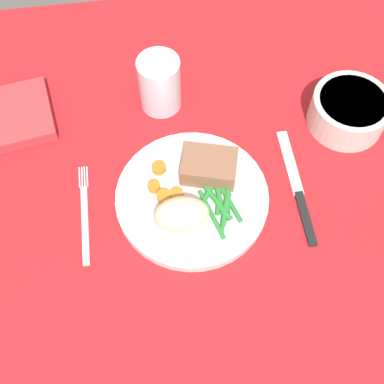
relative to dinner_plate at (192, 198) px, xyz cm
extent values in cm
cube|color=red|center=(-1.06, 1.98, -1.80)|extent=(120.00, 90.00, 2.00)
cylinder|color=white|center=(0.00, 0.00, 0.00)|extent=(23.22, 23.22, 1.60)
cube|color=#936047|center=(3.13, 3.66, 2.51)|extent=(9.54, 7.99, 3.43)
ellipsoid|color=beige|center=(-2.09, -4.18, 3.27)|extent=(7.97, 5.35, 4.94)
cylinder|color=orange|center=(-2.28, 0.07, 1.38)|extent=(2.04, 2.04, 1.16)
cylinder|color=orange|center=(-4.23, 0.13, 1.31)|extent=(2.20, 2.20, 1.03)
cylinder|color=orange|center=(-5.53, 2.24, 1.36)|extent=(1.91, 1.91, 1.12)
cylinder|color=orange|center=(-4.44, 5.17, 1.35)|extent=(2.21, 2.21, 1.10)
cylinder|color=#2D8C38|center=(3.93, -0.54, 1.18)|extent=(1.11, 7.05, 0.77)
cylinder|color=#2D8C38|center=(5.40, -2.15, 1.16)|extent=(2.78, 6.86, 0.71)
cylinder|color=#2D8C38|center=(2.05, -0.69, 1.22)|extent=(4.01, 5.34, 0.83)
cylinder|color=#2D8C38|center=(4.04, -0.47, 1.15)|extent=(2.33, 6.98, 0.69)
cylinder|color=#2D8C38|center=(3.56, -1.99, 1.24)|extent=(3.63, 6.35, 0.88)
cylinder|color=#2D8C38|center=(4.44, -3.77, 1.12)|extent=(2.95, 6.42, 0.65)
cylinder|color=#2D8C38|center=(4.82, -2.29, 1.22)|extent=(2.97, 7.09, 0.85)
cylinder|color=#2D8C38|center=(5.28, -0.72, 1.20)|extent=(1.82, 6.22, 0.79)
cylinder|color=#2D8C38|center=(2.38, -3.72, 1.14)|extent=(2.97, 8.31, 0.69)
cube|color=silver|center=(-16.36, -2.00, -0.60)|extent=(1.00, 13.00, 0.40)
cube|color=silver|center=(-16.96, 6.30, -0.60)|extent=(0.24, 3.60, 0.40)
cube|color=silver|center=(-16.56, 6.30, -0.60)|extent=(0.24, 3.60, 0.40)
cube|color=silver|center=(-16.16, 6.30, -0.60)|extent=(0.24, 3.60, 0.40)
cube|color=silver|center=(-15.76, 6.30, -0.60)|extent=(0.24, 3.60, 0.40)
cube|color=black|center=(16.43, -5.50, -0.60)|extent=(1.30, 9.00, 0.64)
cube|color=silver|center=(16.43, 4.50, -0.60)|extent=(1.70, 12.00, 0.40)
cylinder|color=silver|center=(-2.63, 19.57, 4.05)|extent=(6.96, 6.96, 9.70)
cylinder|color=silver|center=(-2.63, 19.57, 1.46)|extent=(6.40, 6.40, 4.51)
cylinder|color=silver|center=(27.39, 11.28, 2.02)|extent=(12.57, 12.57, 5.64)
cylinder|color=#4C8C42|center=(27.39, 11.28, 3.29)|extent=(10.69, 10.69, 3.10)
cube|color=#B2383D|center=(-26.62, 19.46, 0.20)|extent=(12.77, 14.21, 1.99)
camera|label=1|loc=(-4.70, -33.96, 64.25)|focal=44.83mm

